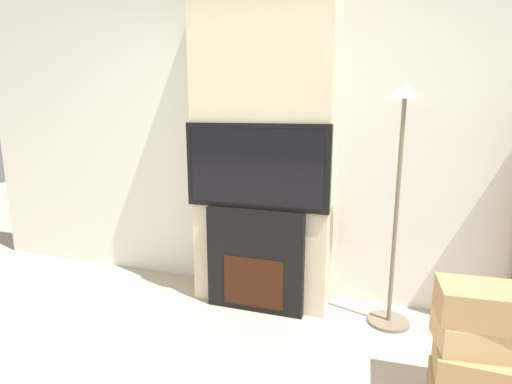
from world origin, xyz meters
TOP-DOWN VIEW (x-y plane):
  - wall_back at (0.00, 2.03)m, footprint 6.00×0.06m
  - chimney_breast at (0.00, 1.80)m, footprint 1.09×0.40m
  - fireplace at (0.00, 1.60)m, footprint 0.77×0.15m
  - television at (0.00, 1.60)m, footprint 1.12×0.07m
  - floor_lamp at (1.01, 1.69)m, footprint 0.30×0.30m
  - box_stack at (1.42, 0.94)m, footprint 0.43×0.38m

SIDE VIEW (x-z plane):
  - box_stack at x=1.42m, z-range 0.00..0.68m
  - fireplace at x=0.00m, z-range 0.00..0.82m
  - floor_lamp at x=1.01m, z-range 0.17..1.90m
  - television at x=0.00m, z-range 0.82..1.47m
  - wall_back at x=0.00m, z-range 0.00..2.70m
  - chimney_breast at x=0.00m, z-range 0.00..2.70m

